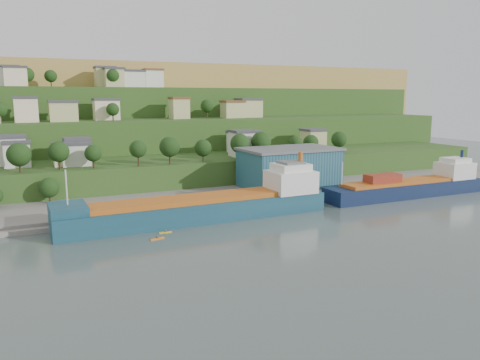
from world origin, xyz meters
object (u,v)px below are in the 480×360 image
cargo_ship_near (207,208)px  cargo_ship_far (411,188)px  warehouse (289,167)px  kayak_orange (157,238)px

cargo_ship_near → cargo_ship_far: (69.09, 0.44, -0.43)m
warehouse → cargo_ship_near: bearing=-152.3°
kayak_orange → warehouse: bearing=20.6°
cargo_ship_near → warehouse: size_ratio=2.22×
cargo_ship_far → warehouse: (-32.75, 20.25, 5.99)m
cargo_ship_far → warehouse: 38.97m
cargo_ship_near → kayak_orange: bearing=-145.7°
cargo_ship_far → warehouse: bearing=148.0°
cargo_ship_near → warehouse: (36.33, 20.68, 5.56)m
cargo_ship_near → warehouse: cargo_ship_near is taller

